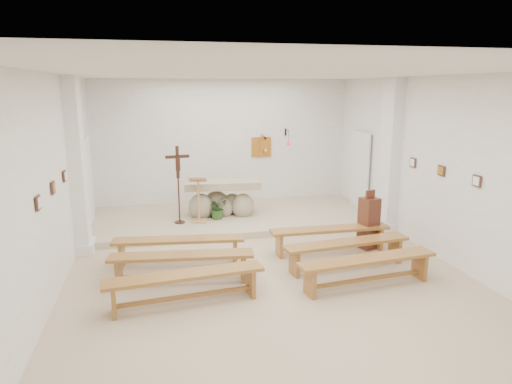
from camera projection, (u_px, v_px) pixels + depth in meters
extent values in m
cube|color=#CAB291|center=(267.00, 274.00, 8.17)|extent=(7.00, 10.00, 0.00)
cube|color=white|center=(49.00, 189.00, 7.04)|extent=(0.02, 10.00, 3.50)
cube|color=white|center=(449.00, 171.00, 8.52)|extent=(0.02, 10.00, 3.50)
cube|color=white|center=(224.00, 144.00, 12.53)|extent=(7.00, 0.02, 3.50)
cube|color=silver|center=(269.00, 74.00, 7.39)|extent=(7.00, 10.00, 0.02)
cube|color=#BCAE91|center=(234.00, 217.00, 11.49)|extent=(6.98, 3.00, 0.15)
cube|color=white|center=(77.00, 167.00, 8.97)|extent=(0.26, 0.55, 3.50)
cube|color=white|center=(390.00, 156.00, 10.40)|extent=(0.26, 0.55, 3.50)
cube|color=#CB872F|center=(261.00, 147.00, 12.74)|extent=(0.55, 0.04, 0.55)
cube|color=black|center=(286.00, 132.00, 12.81)|extent=(0.04, 0.02, 0.20)
cylinder|color=black|center=(287.00, 130.00, 12.65)|extent=(0.02, 0.30, 0.02)
cylinder|color=black|center=(289.00, 137.00, 12.55)|extent=(0.01, 0.01, 0.34)
sphere|color=red|center=(288.00, 144.00, 12.59)|extent=(0.11, 0.11, 0.11)
cube|color=#452A1E|center=(38.00, 203.00, 6.29)|extent=(0.03, 0.20, 0.20)
cube|color=#452A1E|center=(53.00, 188.00, 7.24)|extent=(0.03, 0.20, 0.20)
cube|color=#452A1E|center=(65.00, 176.00, 8.19)|extent=(0.03, 0.20, 0.20)
cube|color=#452A1E|center=(477.00, 181.00, 7.76)|extent=(0.03, 0.20, 0.20)
cube|color=#452A1E|center=(441.00, 171.00, 8.71)|extent=(0.03, 0.20, 0.20)
cube|color=#452A1E|center=(413.00, 162.00, 9.66)|extent=(0.03, 0.20, 0.20)
cube|color=silver|center=(85.00, 228.00, 9.95)|extent=(0.10, 0.85, 0.52)
cube|color=silver|center=(374.00, 210.00, 11.41)|extent=(0.10, 0.85, 0.52)
ellipsoid|color=tan|center=(201.00, 207.00, 11.18)|extent=(0.60, 0.51, 0.68)
ellipsoid|color=tan|center=(243.00, 206.00, 11.36)|extent=(0.56, 0.48, 0.64)
ellipsoid|color=tan|center=(216.00, 203.00, 11.55)|extent=(0.64, 0.54, 0.60)
ellipsoid|color=tan|center=(232.00, 204.00, 11.59)|extent=(0.52, 0.44, 0.56)
ellipsoid|color=tan|center=(225.00, 208.00, 11.38)|extent=(0.44, 0.37, 0.52)
cube|color=tan|center=(222.00, 184.00, 11.28)|extent=(1.90, 0.87, 0.18)
cube|color=tan|center=(199.00, 221.00, 10.86)|extent=(0.41, 0.41, 0.04)
cylinder|color=tan|center=(199.00, 202.00, 10.75)|extent=(0.05, 0.05, 0.97)
cube|color=tan|center=(198.00, 180.00, 10.62)|extent=(0.46, 0.38, 0.16)
cube|color=white|center=(198.00, 178.00, 10.57)|extent=(0.39, 0.31, 0.12)
cylinder|color=#371B11|center=(180.00, 222.00, 10.77)|extent=(0.24, 0.24, 0.03)
cylinder|color=#371B11|center=(179.00, 200.00, 10.65)|extent=(0.04, 0.04, 1.10)
cube|color=#371B11|center=(177.00, 162.00, 10.45)|extent=(0.08, 0.06, 0.75)
cube|color=#371B11|center=(177.00, 157.00, 10.42)|extent=(0.55, 0.14, 0.07)
cube|color=#371B11|center=(178.00, 164.00, 10.43)|extent=(0.10, 0.06, 0.32)
imported|color=#2C5421|center=(217.00, 208.00, 11.07)|extent=(0.64, 0.62, 0.54)
cube|color=#4F2916|center=(369.00, 223.00, 9.41)|extent=(0.41, 0.41, 1.07)
cube|color=#4F2916|center=(370.00, 194.00, 9.27)|extent=(0.22, 0.10, 0.18)
cube|color=#A1662E|center=(179.00, 240.00, 8.54)|extent=(2.47, 0.68, 0.06)
cube|color=#A1662E|center=(122.00, 255.00, 8.50)|extent=(0.11, 0.36, 0.47)
cube|color=#A1662E|center=(235.00, 251.00, 8.70)|extent=(0.11, 0.36, 0.47)
cube|color=#A1662E|center=(179.00, 258.00, 8.62)|extent=(2.05, 0.31, 0.06)
cube|color=#A1662E|center=(330.00, 229.00, 9.18)|extent=(2.45, 0.42, 0.06)
cube|color=#A1662E|center=(279.00, 245.00, 9.03)|extent=(0.07, 0.36, 0.47)
cube|color=#A1662E|center=(378.00, 238.00, 9.45)|extent=(0.07, 0.36, 0.47)
cube|color=#A1662E|center=(329.00, 246.00, 9.26)|extent=(2.06, 0.09, 0.06)
cube|color=#A1662E|center=(181.00, 256.00, 7.74)|extent=(2.47, 0.67, 0.06)
cube|color=#A1662E|center=(119.00, 272.00, 7.69)|extent=(0.11, 0.36, 0.47)
cube|color=#A1662E|center=(243.00, 267.00, 7.90)|extent=(0.11, 0.36, 0.47)
cube|color=#A1662E|center=(182.00, 275.00, 7.82)|extent=(2.05, 0.30, 0.06)
cube|color=#A1662E|center=(347.00, 243.00, 8.38)|extent=(2.47, 0.67, 0.06)
cube|color=#A1662E|center=(294.00, 263.00, 8.09)|extent=(0.11, 0.36, 0.47)
cube|color=#A1662E|center=(395.00, 249.00, 8.77)|extent=(0.11, 0.36, 0.47)
cube|color=#A1662E|center=(346.00, 261.00, 8.46)|extent=(2.05, 0.30, 0.06)
cube|color=#A1662E|center=(185.00, 275.00, 6.93)|extent=(2.47, 0.65, 0.06)
cube|color=#A1662E|center=(114.00, 301.00, 6.66)|extent=(0.10, 0.36, 0.47)
cube|color=#A1662E|center=(251.00, 281.00, 7.32)|extent=(0.10, 0.36, 0.47)
cube|color=#A1662E|center=(186.00, 297.00, 7.01)|extent=(2.05, 0.29, 0.06)
cube|color=#A1662E|center=(368.00, 259.00, 7.57)|extent=(2.47, 0.66, 0.06)
cube|color=#A1662E|center=(310.00, 282.00, 7.30)|extent=(0.11, 0.36, 0.47)
cube|color=#A1662E|center=(419.00, 266.00, 7.96)|extent=(0.11, 0.36, 0.47)
cube|color=#A1662E|center=(367.00, 279.00, 7.65)|extent=(2.05, 0.29, 0.06)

